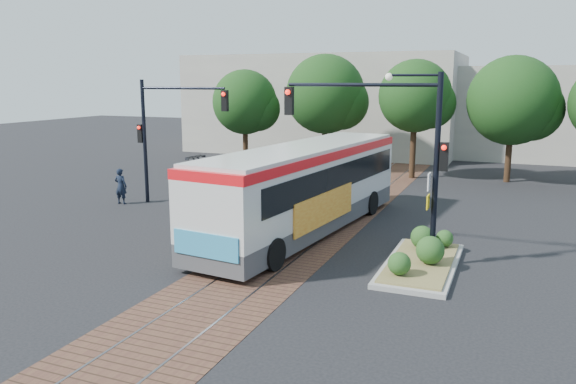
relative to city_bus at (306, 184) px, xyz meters
name	(u,v)px	position (x,y,z in m)	size (l,w,h in m)	color
ground	(295,243)	(0.21, -1.67, -1.92)	(120.00, 120.00, 0.00)	black
trackbed	(328,219)	(0.21, 2.33, -1.92)	(3.60, 40.00, 0.02)	brown
tree_row	(411,99)	(1.42, 14.75, 2.92)	(26.40, 5.60, 7.67)	#382314
warehouses	(416,107)	(-0.32, 27.08, 1.89)	(40.00, 13.00, 8.00)	#ADA899
city_bus	(306,184)	(0.00, 0.00, 0.00)	(4.23, 13.13, 3.45)	#414144
traffic_island	(422,256)	(5.03, -2.57, -1.60)	(2.20, 5.20, 1.13)	gray
signal_pole_main	(398,138)	(4.07, -2.48, 2.23)	(5.49, 0.46, 6.00)	black
signal_pole_left	(163,125)	(-8.16, 2.32, 1.94)	(4.99, 0.34, 6.00)	black
officer	(121,186)	(-10.16, 1.42, -1.04)	(0.64, 0.42, 1.77)	black
parked_car	(225,169)	(-8.61, 9.13, -1.23)	(1.95, 4.81, 1.39)	black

